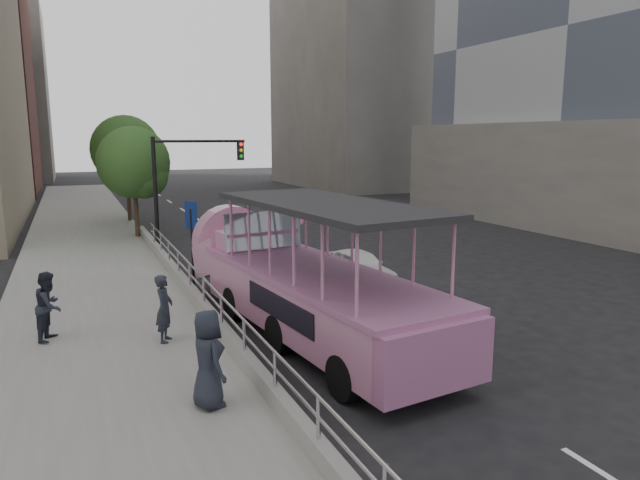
% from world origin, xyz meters
% --- Properties ---
extents(ground, '(160.00, 160.00, 0.00)m').
position_xyz_m(ground, '(0.00, 0.00, 0.00)').
color(ground, black).
extents(sidewalk, '(5.50, 80.00, 0.30)m').
position_xyz_m(sidewalk, '(-5.75, 10.00, 0.15)').
color(sidewalk, gray).
rests_on(sidewalk, ground).
extents(kerb_wall, '(0.24, 30.00, 0.36)m').
position_xyz_m(kerb_wall, '(-3.12, 2.00, 0.48)').
color(kerb_wall, gray).
rests_on(kerb_wall, sidewalk).
extents(guardrail, '(0.07, 22.00, 0.71)m').
position_xyz_m(guardrail, '(-3.12, 2.00, 1.14)').
color(guardrail, silver).
rests_on(guardrail, kerb_wall).
extents(duck_boat, '(3.85, 11.23, 3.65)m').
position_xyz_m(duck_boat, '(-0.89, 0.55, 1.36)').
color(duck_boat, black).
rests_on(duck_boat, ground).
extents(car, '(1.65, 3.66, 1.22)m').
position_xyz_m(car, '(2.97, 4.34, 0.61)').
color(car, white).
rests_on(car, ground).
extents(pedestrian_near, '(0.59, 0.71, 1.65)m').
position_xyz_m(pedestrian_near, '(-4.45, 0.24, 1.13)').
color(pedestrian_near, '#222631').
rests_on(pedestrian_near, sidewalk).
extents(pedestrian_mid, '(0.89, 1.00, 1.70)m').
position_xyz_m(pedestrian_mid, '(-6.99, 1.51, 1.15)').
color(pedestrian_mid, '#222631').
rests_on(pedestrian_mid, sidewalk).
extents(pedestrian_far, '(0.76, 1.00, 1.83)m').
position_xyz_m(pedestrian_far, '(-4.25, -3.54, 1.22)').
color(pedestrian_far, '#222631').
rests_on(pedestrian_far, sidewalk).
extents(parking_sign, '(0.30, 0.63, 3.04)m').
position_xyz_m(parking_sign, '(-2.60, 6.11, 1.88)').
color(parking_sign, black).
rests_on(parking_sign, ground).
extents(traffic_signal, '(4.20, 0.32, 5.20)m').
position_xyz_m(traffic_signal, '(-1.70, 12.50, 3.50)').
color(traffic_signal, black).
rests_on(traffic_signal, ground).
extents(street_tree_near, '(3.52, 3.52, 5.72)m').
position_xyz_m(street_tree_near, '(-3.30, 15.93, 3.82)').
color(street_tree_near, '#352218').
rests_on(street_tree_near, ground).
extents(street_tree_far, '(3.97, 3.97, 6.45)m').
position_xyz_m(street_tree_far, '(-3.10, 21.93, 4.31)').
color(street_tree_far, '#352218').
rests_on(street_tree_far, ground).
extents(midrise_stone_a, '(20.00, 20.00, 32.00)m').
position_xyz_m(midrise_stone_a, '(26.00, 42.00, 16.00)').
color(midrise_stone_a, gray).
rests_on(midrise_stone_a, ground).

